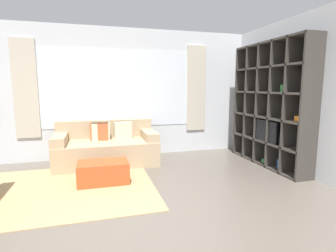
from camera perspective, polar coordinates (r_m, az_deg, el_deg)
The scene contains 7 objects.
ground_plane at distance 2.74m, azimuth -3.00°, elevation -24.34°, with size 16.00×16.00×0.00m, color #665B51.
wall_back at distance 5.68m, azimuth -10.83°, elevation 7.03°, with size 6.95×0.11×2.70m.
wall_right at distance 5.21m, azimuth 25.25°, elevation 6.18°, with size 0.07×4.57×2.70m, color silver.
area_rug at distance 4.25m, azimuth -23.62°, elevation -12.65°, with size 2.88×2.16×0.01m, color tan.
shelving_unit at distance 5.32m, azimuth 21.57°, elevation 4.13°, with size 0.37×1.96×2.31m.
couch_main at distance 5.26m, azimuth -13.21°, elevation -4.65°, with size 1.90×0.97×0.82m.
ottoman at distance 4.26m, azimuth -13.92°, elevation -9.76°, with size 0.77×0.48×0.34m.
Camera 1 is at (-0.50, -2.25, 1.49)m, focal length 28.00 mm.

